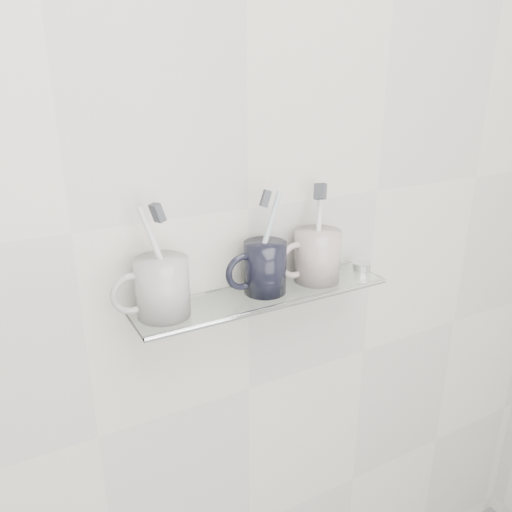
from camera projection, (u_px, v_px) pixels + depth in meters
wall_back at (248, 209)px, 0.94m from camera, size 2.50×0.00×2.50m
shelf_glass at (264, 295)px, 0.94m from camera, size 0.50×0.12×0.01m
shelf_rail at (279, 306)px, 0.90m from camera, size 0.50×0.01×0.01m
bracket_left at (149, 315)px, 0.89m from camera, size 0.02×0.03×0.02m
bracket_right at (337, 272)px, 1.08m from camera, size 0.02×0.03×0.02m
mug_left at (163, 287)px, 0.84m from camera, size 0.12×0.12×0.10m
mug_left_handle at (132, 294)px, 0.82m from camera, size 0.07×0.01×0.07m
toothbrush_left at (161, 260)px, 0.82m from camera, size 0.07×0.02×0.19m
bristles_left at (157, 213)px, 0.79m from camera, size 0.02×0.03×0.03m
mug_center at (265, 267)px, 0.93m from camera, size 0.10×0.10×0.10m
mug_center_handle at (243, 272)px, 0.91m from camera, size 0.07×0.01×0.07m
toothbrush_center at (265, 241)px, 0.91m from camera, size 0.08×0.03×0.18m
bristles_center at (266, 199)px, 0.89m from camera, size 0.03×0.03×0.04m
mug_right at (317, 256)px, 0.98m from camera, size 0.11×0.11×0.10m
mug_right_handle at (295, 260)px, 0.96m from camera, size 0.07×0.01×0.07m
toothbrush_right at (318, 232)px, 0.97m from camera, size 0.06×0.07×0.18m
bristles_right at (320, 191)px, 0.94m from camera, size 0.03×0.03×0.04m
chrome_cap at (362, 266)px, 1.05m from camera, size 0.04×0.04×0.02m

